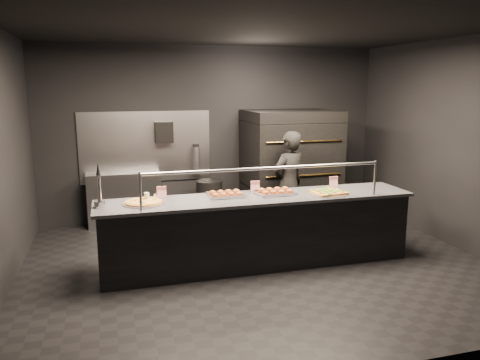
{
  "coord_description": "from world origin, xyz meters",
  "views": [
    {
      "loc": [
        -1.83,
        -5.56,
        2.31
      ],
      "look_at": [
        -0.19,
        0.2,
        1.11
      ],
      "focal_mm": 35.0,
      "sensor_mm": 36.0,
      "label": 1
    }
  ],
  "objects_px": {
    "pizza_oven": "(290,165)",
    "towel_dispenser": "(164,132)",
    "worker": "(289,184)",
    "beer_tap": "(100,195)",
    "trash_bin": "(209,202)",
    "service_counter": "(258,231)",
    "square_pizza": "(328,192)",
    "slider_tray_b": "(275,192)",
    "fire_extinguisher": "(196,159)",
    "prep_shelf": "(125,199)",
    "round_pizza": "(143,202)",
    "slider_tray_a": "(226,194)"
  },
  "relations": [
    {
      "from": "slider_tray_a",
      "to": "worker",
      "type": "bearing_deg",
      "value": 36.27
    },
    {
      "from": "towel_dispenser",
      "to": "beer_tap",
      "type": "height_order",
      "value": "towel_dispenser"
    },
    {
      "from": "square_pizza",
      "to": "service_counter",
      "type": "bearing_deg",
      "value": 173.92
    },
    {
      "from": "square_pizza",
      "to": "beer_tap",
      "type": "bearing_deg",
      "value": 178.27
    },
    {
      "from": "pizza_oven",
      "to": "towel_dispenser",
      "type": "relative_size",
      "value": 5.46
    },
    {
      "from": "trash_bin",
      "to": "square_pizza",
      "type": "bearing_deg",
      "value": -62.3
    },
    {
      "from": "fire_extinguisher",
      "to": "square_pizza",
      "type": "relative_size",
      "value": 0.95
    },
    {
      "from": "slider_tray_b",
      "to": "slider_tray_a",
      "type": "bearing_deg",
      "value": 175.4
    },
    {
      "from": "pizza_oven",
      "to": "fire_extinguisher",
      "type": "relative_size",
      "value": 3.78
    },
    {
      "from": "round_pizza",
      "to": "prep_shelf",
      "type": "bearing_deg",
      "value": 93.76
    },
    {
      "from": "round_pizza",
      "to": "pizza_oven",
      "type": "bearing_deg",
      "value": 35.1
    },
    {
      "from": "prep_shelf",
      "to": "fire_extinguisher",
      "type": "height_order",
      "value": "fire_extinguisher"
    },
    {
      "from": "prep_shelf",
      "to": "pizza_oven",
      "type": "bearing_deg",
      "value": -8.54
    },
    {
      "from": "worker",
      "to": "beer_tap",
      "type": "bearing_deg",
      "value": -1.56
    },
    {
      "from": "service_counter",
      "to": "slider_tray_a",
      "type": "relative_size",
      "value": 8.43
    },
    {
      "from": "fire_extinguisher",
      "to": "worker",
      "type": "bearing_deg",
      "value": -49.41
    },
    {
      "from": "worker",
      "to": "slider_tray_b",
      "type": "bearing_deg",
      "value": 37.16
    },
    {
      "from": "service_counter",
      "to": "fire_extinguisher",
      "type": "bearing_deg",
      "value": 98.3
    },
    {
      "from": "prep_shelf",
      "to": "trash_bin",
      "type": "bearing_deg",
      "value": -10.55
    },
    {
      "from": "slider_tray_b",
      "to": "fire_extinguisher",
      "type": "bearing_deg",
      "value": 104.69
    },
    {
      "from": "service_counter",
      "to": "slider_tray_a",
      "type": "bearing_deg",
      "value": 162.67
    },
    {
      "from": "fire_extinguisher",
      "to": "beer_tap",
      "type": "xyz_separation_m",
      "value": [
        -1.6,
        -2.41,
        0.01
      ]
    },
    {
      "from": "worker",
      "to": "prep_shelf",
      "type": "bearing_deg",
      "value": -50.09
    },
    {
      "from": "trash_bin",
      "to": "service_counter",
      "type": "bearing_deg",
      "value": -84.45
    },
    {
      "from": "round_pizza",
      "to": "square_pizza",
      "type": "height_order",
      "value": "square_pizza"
    },
    {
      "from": "fire_extinguisher",
      "to": "worker",
      "type": "xyz_separation_m",
      "value": [
        1.18,
        -1.38,
        -0.24
      ]
    },
    {
      "from": "prep_shelf",
      "to": "worker",
      "type": "height_order",
      "value": "worker"
    },
    {
      "from": "worker",
      "to": "pizza_oven",
      "type": "bearing_deg",
      "value": -134.92
    },
    {
      "from": "service_counter",
      "to": "towel_dispenser",
      "type": "distance_m",
      "value": 2.78
    },
    {
      "from": "service_counter",
      "to": "beer_tap",
      "type": "height_order",
      "value": "beer_tap"
    },
    {
      "from": "slider_tray_b",
      "to": "worker",
      "type": "bearing_deg",
      "value": 59.16
    },
    {
      "from": "prep_shelf",
      "to": "trash_bin",
      "type": "distance_m",
      "value": 1.43
    },
    {
      "from": "pizza_oven",
      "to": "square_pizza",
      "type": "bearing_deg",
      "value": -97.59
    },
    {
      "from": "beer_tap",
      "to": "slider_tray_a",
      "type": "xyz_separation_m",
      "value": [
        1.55,
        0.14,
        -0.12
      ]
    },
    {
      "from": "service_counter",
      "to": "towel_dispenser",
      "type": "height_order",
      "value": "towel_dispenser"
    },
    {
      "from": "slider_tray_a",
      "to": "round_pizza",
      "type": "bearing_deg",
      "value": -175.34
    },
    {
      "from": "service_counter",
      "to": "beer_tap",
      "type": "bearing_deg",
      "value": -179.63
    },
    {
      "from": "round_pizza",
      "to": "slider_tray_a",
      "type": "relative_size",
      "value": 1.05
    },
    {
      "from": "towel_dispenser",
      "to": "trash_bin",
      "type": "height_order",
      "value": "towel_dispenser"
    },
    {
      "from": "beer_tap",
      "to": "square_pizza",
      "type": "bearing_deg",
      "value": -1.73
    },
    {
      "from": "service_counter",
      "to": "towel_dispenser",
      "type": "xyz_separation_m",
      "value": [
        -0.9,
        2.39,
        1.09
      ]
    },
    {
      "from": "round_pizza",
      "to": "square_pizza",
      "type": "xyz_separation_m",
      "value": [
        2.38,
        -0.14,
        0.0
      ]
    },
    {
      "from": "worker",
      "to": "fire_extinguisher",
      "type": "bearing_deg",
      "value": -71.41
    },
    {
      "from": "towel_dispenser",
      "to": "slider_tray_b",
      "type": "bearing_deg",
      "value": -63.42
    },
    {
      "from": "prep_shelf",
      "to": "service_counter",
      "type": "bearing_deg",
      "value": -55.41
    },
    {
      "from": "fire_extinguisher",
      "to": "trash_bin",
      "type": "bearing_deg",
      "value": -66.24
    },
    {
      "from": "beer_tap",
      "to": "round_pizza",
      "type": "bearing_deg",
      "value": 5.78
    },
    {
      "from": "service_counter",
      "to": "slider_tray_a",
      "type": "distance_m",
      "value": 0.64
    },
    {
      "from": "pizza_oven",
      "to": "slider_tray_a",
      "type": "bearing_deg",
      "value": -131.95
    },
    {
      "from": "fire_extinguisher",
      "to": "beer_tap",
      "type": "height_order",
      "value": "beer_tap"
    }
  ]
}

